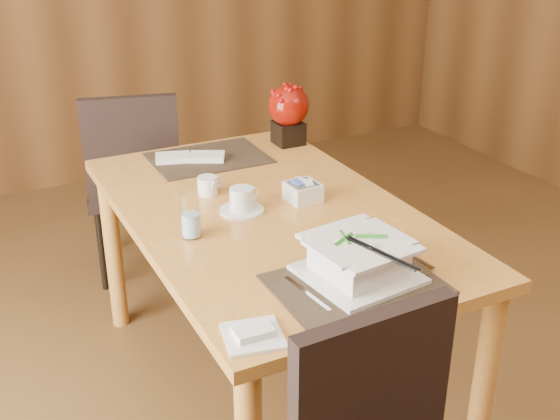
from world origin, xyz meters
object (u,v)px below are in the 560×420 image
dining_table (268,236)px  far_chair (134,176)px  soup_setting (359,260)px  coffee_cup (242,202)px  bread_plate (253,336)px  sugar_caddy (303,192)px  berry_decor (288,111)px  water_glass (191,216)px  creamer_jug (208,186)px

dining_table → far_chair: 1.08m
soup_setting → coffee_cup: size_ratio=2.13×
dining_table → bread_plate: bearing=-118.7°
coffee_cup → bread_plate: 0.73m
coffee_cup → sugar_caddy: bearing=-2.9°
bread_plate → far_chair: size_ratio=0.15×
dining_table → berry_decor: bearing=57.0°
coffee_cup → water_glass: 0.24m
sugar_caddy → far_chair: bearing=107.2°
creamer_jug → bread_plate: bearing=-118.8°
coffee_cup → water_glass: size_ratio=1.02×
sugar_caddy → bread_plate: size_ratio=0.76×
soup_setting → water_glass: water_glass is taller
sugar_caddy → berry_decor: size_ratio=0.42×
soup_setting → berry_decor: (0.34, 1.09, 0.09)m
berry_decor → bread_plate: berry_decor is taller
bread_plate → creamer_jug: bearing=75.7°
soup_setting → bread_plate: 0.41m
creamer_jug → bread_plate: 0.89m
soup_setting → creamer_jug: soup_setting is taller
soup_setting → creamer_jug: 0.75m
far_chair → bread_plate: bearing=98.5°
dining_table → creamer_jug: 0.29m
soup_setting → sugar_caddy: (0.12, 0.54, -0.03)m
soup_setting → berry_decor: berry_decor is taller
sugar_caddy → coffee_cup: bearing=177.1°
coffee_cup → creamer_jug: bearing=104.7°
dining_table → far_chair: size_ratio=1.61×
dining_table → sugar_caddy: bearing=7.2°
bread_plate → berry_decor: bearing=59.2°
coffee_cup → sugar_caddy: size_ratio=1.40×
berry_decor → far_chair: bearing=138.4°
soup_setting → creamer_jug: bearing=95.6°
far_chair → berry_decor: bearing=152.7°
dining_table → far_chair: (-0.18, 1.06, -0.13)m
creamer_jug → far_chair: 0.88m
dining_table → soup_setting: (0.03, -0.52, 0.15)m
water_glass → creamer_jug: 0.33m
dining_table → far_chair: bearing=99.7°
coffee_cup → creamer_jug: (-0.05, 0.19, -0.00)m
water_glass → coffee_cup: bearing=25.1°
dining_table → bread_plate: 0.74m
coffee_cup → bread_plate: size_ratio=1.06×
coffee_cup → far_chair: (-0.10, 1.03, -0.26)m
sugar_caddy → far_chair: far_chair is taller
dining_table → sugar_caddy: 0.19m
creamer_jug → soup_setting: bearing=-92.2°
soup_setting → far_chair: bearing=90.8°
sugar_caddy → berry_decor: (0.23, 0.55, 0.11)m
soup_setting → far_chair: 1.61m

